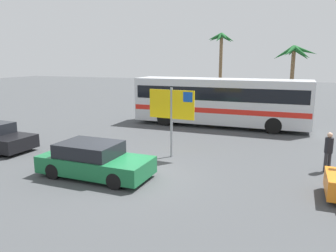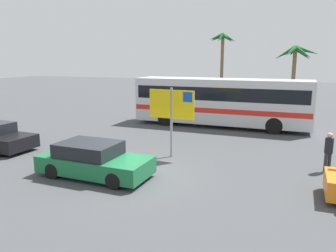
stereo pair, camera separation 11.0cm
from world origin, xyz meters
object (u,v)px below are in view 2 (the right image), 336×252
at_px(ferry_sign, 172,107).
at_px(bus_front_coach, 221,100).
at_px(pedestrian_by_bus, 329,149).
at_px(car_green, 94,160).

bearing_deg(ferry_sign, bus_front_coach, 91.10).
relative_size(ferry_sign, pedestrian_by_bus, 1.99).
bearing_deg(car_green, pedestrian_by_bus, 25.62).
bearing_deg(pedestrian_by_bus, bus_front_coach, 2.54).
height_order(car_green, pedestrian_by_bus, pedestrian_by_bus).
height_order(bus_front_coach, pedestrian_by_bus, bus_front_coach).
height_order(ferry_sign, car_green, ferry_sign).
xyz_separation_m(ferry_sign, car_green, (-1.90, -3.50, -1.69)).
relative_size(bus_front_coach, pedestrian_by_bus, 7.10).
bearing_deg(bus_front_coach, car_green, -101.84).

